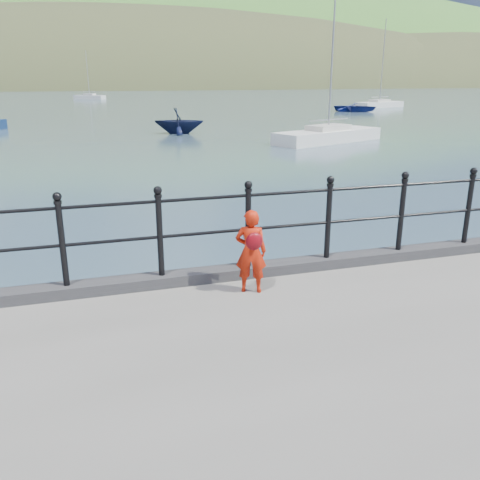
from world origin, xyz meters
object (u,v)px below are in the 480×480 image
object	(u,v)px
child	(251,251)
sailboat_far	(379,105)
launch_navy	(179,121)
sailboat_deep	(90,97)
sailboat_near	(328,136)
launch_blue	(356,107)
railing	(205,222)

from	to	relation	value
child	sailboat_far	bearing A→B (deg)	-101.59
launch_navy	sailboat_deep	bearing A→B (deg)	21.85
sailboat_near	sailboat_far	distance (m)	38.90
child	launch_blue	world-z (taller)	child
child	launch_blue	distance (m)	54.10
railing	sailboat_far	xyz separation A→B (m)	(35.20, 52.84, -1.48)
sailboat_near	sailboat_far	world-z (taller)	sailboat_far
sailboat_deep	sailboat_far	size ratio (longest dim) A/B	0.77
launch_navy	sailboat_far	world-z (taller)	sailboat_far
launch_blue	sailboat_near	distance (m)	29.22
railing	sailboat_far	bearing A→B (deg)	56.33
sailboat_far	launch_blue	bearing A→B (deg)	-158.79
railing	child	size ratio (longest dim) A/B	16.64
sailboat_near	sailboat_deep	bearing A→B (deg)	77.52
railing	launch_navy	xyz separation A→B (m)	(4.81, 28.52, -0.97)
child	launch_navy	bearing A→B (deg)	-77.04
railing	launch_blue	distance (m)	53.89
child	launch_blue	size ratio (longest dim) A/B	0.23
railing	launch_blue	bearing A→B (deg)	58.71
sailboat_deep	launch_blue	bearing A→B (deg)	-24.00
child	launch_navy	distance (m)	29.38
launch_blue	sailboat_near	world-z (taller)	sailboat_near
launch_blue	sailboat_deep	xyz separation A→B (m)	(-27.86, 44.35, -0.14)
railing	launch_blue	world-z (taller)	railing
railing	sailboat_far	distance (m)	63.51
launch_blue	railing	bearing A→B (deg)	-168.01
railing	child	world-z (taller)	railing
railing	child	bearing A→B (deg)	-48.55
child	launch_navy	size ratio (longest dim) A/B	0.33
sailboat_deep	sailboat_far	world-z (taller)	sailboat_far
launch_navy	sailboat_deep	distance (m)	62.05
sailboat_near	railing	bearing A→B (deg)	-142.74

